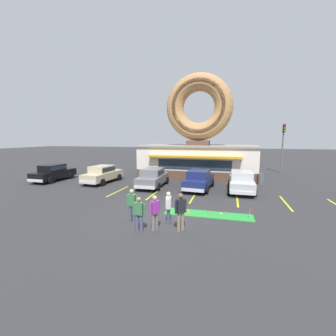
{
  "coord_description": "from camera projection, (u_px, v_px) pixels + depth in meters",
  "views": [
    {
      "loc": [
        3.65,
        -10.61,
        4.22
      ],
      "look_at": [
        -0.64,
        5.0,
        2.0
      ],
      "focal_mm": 24.0,
      "sensor_mm": 36.0,
      "label": 1
    }
  ],
  "objects": [
    {
      "name": "mini_donut_far_left",
      "position": [
        208.0,
        212.0,
        12.57
      ],
      "size": [
        0.13,
        0.13,
        0.04
      ],
      "primitive_type": "torus",
      "color": "brown",
      "rests_on": "putting_mat"
    },
    {
      "name": "mini_donut_mid_left",
      "position": [
        222.0,
        214.0,
        12.24
      ],
      "size": [
        0.13,
        0.13,
        0.04
      ],
      "primitive_type": "torus",
      "color": "#A5724C",
      "rests_on": "putting_mat"
    },
    {
      "name": "mini_donut_near_left",
      "position": [
        189.0,
        213.0,
        12.45
      ],
      "size": [
        0.13,
        0.13,
        0.04
      ],
      "primitive_type": "torus",
      "color": "#D17F47",
      "rests_on": "putting_mat"
    },
    {
      "name": "car_grey",
      "position": [
        153.0,
        177.0,
        19.17
      ],
      "size": [
        2.06,
        4.6,
        1.6
      ],
      "color": "slate",
      "rests_on": "ground"
    },
    {
      "name": "pedestrian_clipboard_woman",
      "position": [
        139.0,
        213.0,
        10.05
      ],
      "size": [
        0.6,
        0.25,
        1.59
      ],
      "color": "#474C66",
      "rests_on": "ground"
    },
    {
      "name": "mini_donut_mid_centre",
      "position": [
        221.0,
        213.0,
        12.4
      ],
      "size": [
        0.13,
        0.13,
        0.04
      ],
      "primitive_type": "torus",
      "color": "#E5C666",
      "rests_on": "putting_mat"
    },
    {
      "name": "pedestrian_beanie_man",
      "position": [
        181.0,
        210.0,
        10.1
      ],
      "size": [
        0.46,
        0.44,
        1.74
      ],
      "color": "#7F7056",
      "rests_on": "ground"
    },
    {
      "name": "parking_stripe_mid_right",
      "position": [
        286.0,
        203.0,
        14.53
      ],
      "size": [
        0.12,
        3.6,
        0.01
      ],
      "primitive_type": "cube",
      "color": "yellow",
      "rests_on": "ground"
    },
    {
      "name": "trash_bin",
      "position": [
        261.0,
        179.0,
        20.27
      ],
      "size": [
        0.57,
        0.57,
        0.97
      ],
      "color": "#51565B",
      "rests_on": "ground"
    },
    {
      "name": "mini_donut_mid_right",
      "position": [
        226.0,
        213.0,
        12.49
      ],
      "size": [
        0.13,
        0.13,
        0.04
      ],
      "primitive_type": "torus",
      "color": "#A5724C",
      "rests_on": "putting_mat"
    },
    {
      "name": "car_navy",
      "position": [
        199.0,
        179.0,
        18.22
      ],
      "size": [
        2.24,
        4.68,
        1.6
      ],
      "color": "navy",
      "rests_on": "ground"
    },
    {
      "name": "golf_ball",
      "position": [
        190.0,
        212.0,
        12.58
      ],
      "size": [
        0.04,
        0.04,
        0.04
      ],
      "primitive_type": "sphere",
      "color": "white",
      "rests_on": "putting_mat"
    },
    {
      "name": "ground_plane",
      "position": [
        154.0,
        219.0,
        11.66
      ],
      "size": [
        160.0,
        160.0,
        0.0
      ],
      "primitive_type": "plane",
      "color": "#2D2D30"
    },
    {
      "name": "pedestrian_leather_jacket_man",
      "position": [
        132.0,
        204.0,
        11.22
      ],
      "size": [
        0.6,
        0.25,
        1.67
      ],
      "color": "#474C66",
      "rests_on": "ground"
    },
    {
      "name": "mini_donut_extra",
      "position": [
        176.0,
        209.0,
        13.17
      ],
      "size": [
        0.13,
        0.13,
        0.04
      ],
      "primitive_type": "torus",
      "color": "#A5724C",
      "rests_on": "putting_mat"
    },
    {
      "name": "putting_mat",
      "position": [
        208.0,
        214.0,
        12.34
      ],
      "size": [
        4.78,
        1.12,
        0.03
      ],
      "primitive_type": "cube",
      "color": "green",
      "rests_on": "ground"
    },
    {
      "name": "car_black",
      "position": [
        53.0,
        172.0,
        21.84
      ],
      "size": [
        2.0,
        4.57,
        1.6
      ],
      "color": "black",
      "rests_on": "ground"
    },
    {
      "name": "parking_stripe_mid_left",
      "position": [
        194.0,
        196.0,
        16.11
      ],
      "size": [
        0.12,
        3.6,
        0.01
      ],
      "primitive_type": "cube",
      "color": "yellow",
      "rests_on": "ground"
    },
    {
      "name": "mini_donut_far_centre",
      "position": [
        188.0,
        211.0,
        12.86
      ],
      "size": [
        0.13,
        0.13,
        0.04
      ],
      "primitive_type": "torus",
      "color": "#D17F47",
      "rests_on": "putting_mat"
    },
    {
      "name": "pedestrian_hooded_kid",
      "position": [
        155.0,
        211.0,
        10.18
      ],
      "size": [
        0.39,
        0.53,
        1.62
      ],
      "color": "slate",
      "rests_on": "ground"
    },
    {
      "name": "car_silver",
      "position": [
        241.0,
        181.0,
        17.43
      ],
      "size": [
        1.99,
        4.56,
        1.6
      ],
      "color": "#B2B5BA",
      "rests_on": "ground"
    },
    {
      "name": "parking_stripe_left",
      "position": [
        154.0,
        194.0,
        16.89
      ],
      "size": [
        0.12,
        3.6,
        0.01
      ],
      "primitive_type": "cube",
      "color": "yellow",
      "rests_on": "ground"
    },
    {
      "name": "pedestrian_blue_sweater_man",
      "position": [
        169.0,
        206.0,
        11.03
      ],
      "size": [
        0.3,
        0.59,
        1.58
      ],
      "color": "#474C66",
      "rests_on": "ground"
    },
    {
      "name": "mini_donut_near_right",
      "position": [
        187.0,
        214.0,
        12.22
      ],
      "size": [
        0.13,
        0.13,
        0.04
      ],
      "primitive_type": "torus",
      "color": "#A5724C",
      "rests_on": "putting_mat"
    },
    {
      "name": "putting_flag_pin",
      "position": [
        251.0,
        211.0,
        11.6
      ],
      "size": [
        0.13,
        0.01,
        0.55
      ],
      "color": "silver",
      "rests_on": "putting_mat"
    },
    {
      "name": "parking_stripe_centre",
      "position": [
        237.0,
        200.0,
        15.32
      ],
      "size": [
        0.12,
        3.6,
        0.01
      ],
      "primitive_type": "cube",
      "color": "yellow",
      "rests_on": "ground"
    },
    {
      "name": "traffic_light_pole",
      "position": [
        283.0,
        142.0,
        26.16
      ],
      "size": [
        0.28,
        0.47,
        5.8
      ],
      "color": "#595B60",
      "rests_on": "ground"
    },
    {
      "name": "parking_stripe_far_left",
      "position": [
        118.0,
        191.0,
        17.68
      ],
      "size": [
        0.12,
        3.6,
        0.01
      ],
      "primitive_type": "cube",
      "color": "yellow",
      "rests_on": "ground"
    },
    {
      "name": "donut_shop_building",
      "position": [
        198.0,
        142.0,
        24.39
      ],
      "size": [
        12.3,
        6.75,
        10.96
      ],
      "color": "brown",
      "rests_on": "ground"
    },
    {
      "name": "car_champagne",
      "position": [
        103.0,
        173.0,
        20.95
      ],
      "size": [
        2.19,
        4.66,
        1.6
      ],
      "color": "#BCAD89",
      "rests_on": "ground"
    },
    {
      "name": "mini_donut_far_right",
      "position": [
        169.0,
        210.0,
        12.95
      ],
      "size": [
        0.13,
        0.13,
        0.04
      ],
      "primitive_type": "torus",
      "color": "#A5724C",
      "rests_on": "putting_mat"
    }
  ]
}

